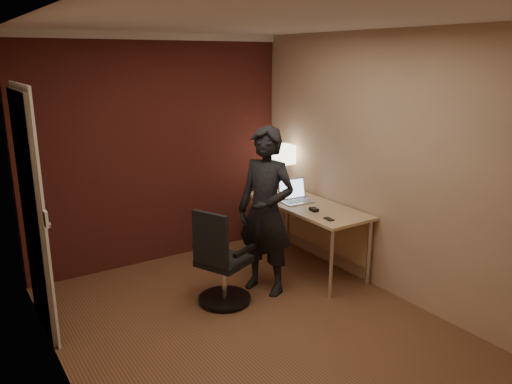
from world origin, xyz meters
The scene contains 8 objects.
room centered at (-0.27, 1.54, 1.37)m, with size 4.00×4.00×4.00m.
desk centered at (1.25, 0.82, 0.60)m, with size 0.60×1.50×0.73m.
desk_lamp centered at (1.31, 1.45, 1.15)m, with size 0.22×0.22×0.54m.
laptop centered at (1.14, 0.99, 0.79)m, with size 0.35×0.29×0.23m.
mouse centered at (1.08, 0.59, 0.75)m, with size 0.06×0.10×0.03m, color black.
phone centered at (1.03, 0.30, 0.73)m, with size 0.06×0.12×0.01m, color black.
office_chair centered at (-0.02, 0.59, 0.41)m, with size 0.54×0.59×0.92m.
person centered at (0.50, 0.61, 0.82)m, with size 0.60×0.39×1.64m, color black.
Camera 1 is at (-2.07, -3.15, 2.26)m, focal length 35.00 mm.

